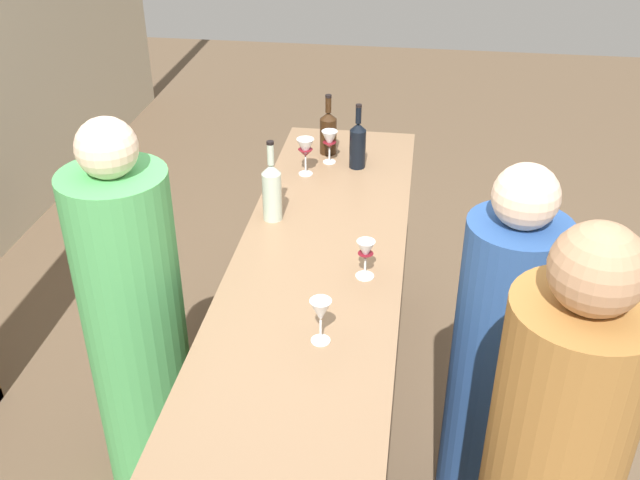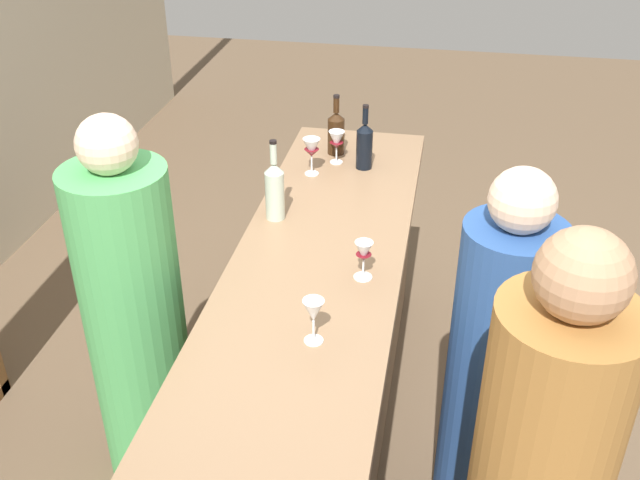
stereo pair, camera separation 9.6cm
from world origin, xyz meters
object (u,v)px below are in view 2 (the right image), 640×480
at_px(wine_glass_near_right, 337,141).
at_px(person_left_guest, 494,379).
at_px(wine_bottle_leftmost_clear_pale, 275,189).
at_px(wine_bottle_center_amber_brown, 336,132).
at_px(wine_glass_near_left, 364,253).
at_px(person_right_guest, 136,327).
at_px(wine_bottle_second_left_near_black, 364,144).
at_px(wine_glass_near_center, 313,312).
at_px(wine_glass_far_left, 312,149).

xyz_separation_m(wine_glass_near_right, person_left_guest, (-1.08, -0.74, -0.38)).
bearing_deg(wine_bottle_leftmost_clear_pale, person_left_guest, -119.77).
bearing_deg(person_left_guest, wine_bottle_leftmost_clear_pale, -26.27).
relative_size(wine_bottle_leftmost_clear_pale, wine_bottle_center_amber_brown, 1.16).
distance_m(wine_glass_near_left, person_right_guest, 0.91).
bearing_deg(wine_bottle_second_left_near_black, wine_glass_near_left, -172.57).
xyz_separation_m(wine_glass_near_center, person_left_guest, (0.24, -0.59, -0.38)).
bearing_deg(wine_bottle_second_left_near_black, wine_glass_near_center, -179.40).
bearing_deg(wine_glass_near_right, wine_glass_near_center, -173.63).
relative_size(wine_bottle_center_amber_brown, wine_glass_near_left, 1.99).
xyz_separation_m(wine_bottle_second_left_near_black, wine_bottle_center_amber_brown, (0.14, 0.15, -0.00)).
relative_size(wine_glass_far_left, person_right_guest, 0.11).
distance_m(wine_glass_near_center, wine_glass_near_right, 1.32).
bearing_deg(wine_glass_near_left, wine_bottle_second_left_near_black, 7.43).
relative_size(wine_bottle_second_left_near_black, wine_glass_far_left, 1.77).
height_order(wine_bottle_second_left_near_black, wine_glass_near_center, wine_bottle_second_left_near_black).
bearing_deg(person_left_guest, wine_glass_near_center, 25.48).
bearing_deg(person_right_guest, wine_glass_near_center, -39.53).
bearing_deg(wine_bottle_second_left_near_black, person_right_guest, 145.14).
bearing_deg(wine_glass_far_left, wine_glass_near_left, -156.75).
height_order(person_left_guest, person_right_guest, person_right_guest).
xyz_separation_m(wine_bottle_second_left_near_black, wine_glass_near_left, (-0.90, -0.12, -0.01)).
bearing_deg(wine_bottle_leftmost_clear_pale, wine_glass_near_center, -158.03).
bearing_deg(wine_glass_near_left, person_left_guest, -106.45).
relative_size(wine_bottle_center_amber_brown, wine_glass_near_right, 1.86).
distance_m(wine_glass_near_left, wine_glass_far_left, 0.86).
bearing_deg(person_left_guest, person_right_guest, 2.74).
distance_m(wine_bottle_leftmost_clear_pale, person_right_guest, 0.75).
bearing_deg(person_left_guest, wine_glass_near_left, -12.96).
bearing_deg(wine_glass_near_center, person_right_guest, 70.68).
bearing_deg(wine_glass_far_left, person_left_guest, -138.55).
bearing_deg(wine_bottle_center_amber_brown, person_left_guest, -147.35).
relative_size(wine_glass_near_right, person_left_guest, 0.10).
distance_m(wine_bottle_second_left_near_black, person_right_guest, 1.30).
distance_m(wine_bottle_leftmost_clear_pale, wine_glass_near_right, 0.59).
relative_size(wine_bottle_leftmost_clear_pale, wine_glass_far_left, 1.97).
height_order(wine_glass_near_center, person_right_guest, person_right_guest).
relative_size(wine_glass_near_right, person_right_guest, 0.10).
distance_m(wine_bottle_second_left_near_black, wine_glass_near_right, 0.14).
distance_m(person_left_guest, person_right_guest, 1.32).
xyz_separation_m(wine_glass_near_center, wine_glass_far_left, (1.17, 0.24, 0.01)).
xyz_separation_m(wine_bottle_leftmost_clear_pale, wine_glass_near_center, (-0.75, -0.30, -0.02)).
bearing_deg(wine_glass_far_left, wine_glass_near_right, -32.40).
bearing_deg(wine_glass_near_right, wine_glass_near_left, -164.95).
bearing_deg(wine_glass_near_center, wine_glass_near_left, -15.25).
xyz_separation_m(wine_bottle_center_amber_brown, wine_glass_far_left, (-0.25, 0.07, 0.01)).
height_order(wine_bottle_second_left_near_black, person_left_guest, person_left_guest).
relative_size(wine_glass_far_left, person_left_guest, 0.11).
distance_m(wine_glass_near_center, person_left_guest, 0.74).
distance_m(wine_bottle_second_left_near_black, wine_bottle_center_amber_brown, 0.20).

